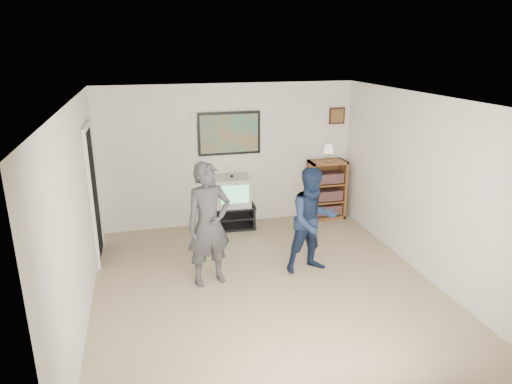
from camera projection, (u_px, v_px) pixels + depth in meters
name	position (u px, v px, depth m)	size (l,w,h in m)	color
room_shell	(261.00, 192.00, 6.04)	(4.51, 5.00, 2.51)	#8B7058
media_stand	(230.00, 216.00, 8.09)	(0.87, 0.51, 0.42)	black
crt_television	(232.00, 191.00, 7.95)	(0.60, 0.51, 0.51)	#A8A9A3
bookshelf	(326.00, 190.00, 8.46)	(0.67, 0.38, 1.10)	brown
table_lamp	(328.00, 153.00, 8.22)	(0.19, 0.19, 0.31)	beige
person_tall	(209.00, 224.00, 6.04)	(0.62, 0.41, 1.70)	#39393C
person_short	(313.00, 221.00, 6.39)	(0.74, 0.58, 1.53)	#172440
controller_left	(203.00, 200.00, 6.10)	(0.04, 0.13, 0.04)	white
controller_right	(310.00, 191.00, 6.49)	(0.03, 0.12, 0.03)	white
poster	(229.00, 133.00, 7.88)	(1.10, 0.03, 0.75)	black
air_vent	(197.00, 117.00, 7.67)	(0.28, 0.02, 0.14)	white
small_picture	(337.00, 116.00, 8.29)	(0.30, 0.03, 0.30)	black
doorway	(93.00, 195.00, 6.75)	(0.03, 0.85, 2.00)	black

